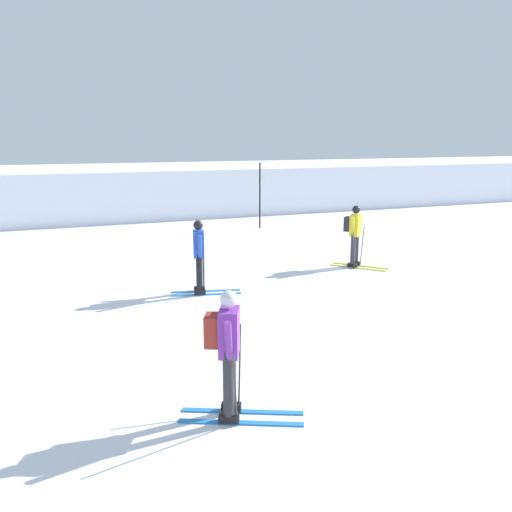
% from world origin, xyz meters
% --- Properties ---
extents(ground_plane, '(120.00, 120.00, 0.00)m').
position_xyz_m(ground_plane, '(0.00, 0.00, 0.00)').
color(ground_plane, white).
extents(far_snow_ridge, '(80.00, 7.83, 2.12)m').
position_xyz_m(far_snow_ridge, '(0.00, 18.64, 1.06)').
color(far_snow_ridge, white).
rests_on(far_snow_ridge, ground).
extents(skier_blue, '(1.64, 0.98, 1.71)m').
position_xyz_m(skier_blue, '(-2.29, 3.93, 0.92)').
color(skier_blue, '#237AC6').
rests_on(skier_blue, ground).
extents(skier_yellow, '(1.32, 1.46, 1.71)m').
position_xyz_m(skier_yellow, '(2.39, 4.87, 0.96)').
color(skier_yellow, gold).
rests_on(skier_yellow, ground).
extents(skier_purple, '(1.61, 1.01, 1.71)m').
position_xyz_m(skier_purple, '(-3.45, -1.57, 0.96)').
color(skier_purple, '#237AC6').
rests_on(skier_purple, ground).
extents(trail_marker_pole, '(0.06, 0.06, 2.55)m').
position_xyz_m(trail_marker_pole, '(2.34, 11.78, 1.28)').
color(trail_marker_pole, black).
rests_on(trail_marker_pole, ground).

